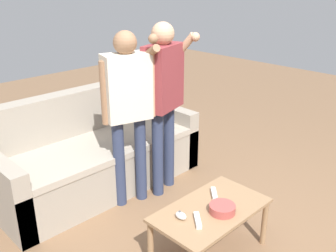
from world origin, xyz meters
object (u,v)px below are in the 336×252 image
couch (95,155)px  game_remote_nunchuk (181,216)px  game_remote_wand_far (198,220)px  snack_bowl (222,209)px  player_right (163,90)px  player_center (128,100)px  coffee_table (211,215)px  game_remote_wand_near (214,193)px

couch → game_remote_nunchuk: (-0.25, -1.41, 0.11)m
game_remote_nunchuk → game_remote_wand_far: (0.05, -0.11, -0.01)m
snack_bowl → player_right: 1.23m
game_remote_nunchuk → player_right: bearing=52.4°
player_center → coffee_table: bearing=-93.1°
player_right → couch: bearing=126.5°
snack_bowl → player_right: player_right is taller
couch → coffee_table: bearing=-90.4°
couch → game_remote_nunchuk: 1.44m
couch → player_right: bearing=-53.5°
coffee_table → game_remote_wand_near: (0.15, 0.10, 0.07)m
game_remote_wand_near → game_remote_wand_far: same height
couch → game_remote_wand_far: bearing=-97.5°
couch → game_remote_wand_far: 1.53m
player_right → game_remote_wand_far: 1.28m
game_remote_wand_near → couch: bearing=95.9°
coffee_table → player_right: 1.21m
coffee_table → player_right: bearing=65.7°
player_right → game_remote_wand_near: size_ratio=12.41×
snack_bowl → game_remote_wand_far: bearing=168.0°
player_center → game_remote_wand_far: player_center is taller
coffee_table → game_remote_wand_far: 0.21m
couch → player_right: player_right is taller
coffee_table → couch: bearing=89.6°
game_remote_nunchuk → player_center: 1.11m
couch → game_remote_wand_far: couch is taller
coffee_table → snack_bowl: (0.02, -0.08, 0.09)m
coffee_table → snack_bowl: size_ratio=4.63×
game_remote_wand_far → game_remote_nunchuk: bearing=115.2°
game_remote_wand_far → coffee_table: bearing=11.6°
player_right → game_remote_wand_far: (-0.61, -0.96, -0.59)m
player_center → game_remote_wand_far: (-0.24, -1.02, -0.56)m
player_right → game_remote_nunchuk: bearing=-127.6°
player_center → game_remote_wand_far: 1.19m
player_right → player_center: 0.37m
coffee_table → player_right: (0.42, 0.93, 0.66)m
coffee_table → game_remote_nunchuk: size_ratio=9.80×
game_remote_nunchuk → player_right: size_ratio=0.05×
coffee_table → snack_bowl: 0.12m
player_right → player_center: size_ratio=1.03×
couch → snack_bowl: (0.01, -1.56, 0.12)m
couch → game_remote_wand_far: (-0.20, -1.52, 0.11)m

